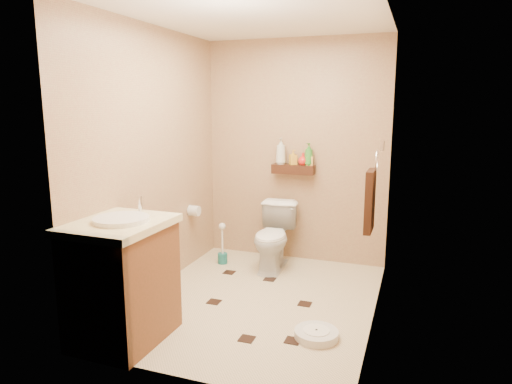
% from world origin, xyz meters
% --- Properties ---
extents(ground, '(2.50, 2.50, 0.00)m').
position_xyz_m(ground, '(0.00, 0.00, 0.00)').
color(ground, beige).
rests_on(ground, ground).
extents(wall_back, '(2.00, 0.04, 2.40)m').
position_xyz_m(wall_back, '(0.00, 1.25, 1.20)').
color(wall_back, tan).
rests_on(wall_back, ground).
extents(wall_front, '(2.00, 0.04, 2.40)m').
position_xyz_m(wall_front, '(0.00, -1.25, 1.20)').
color(wall_front, tan).
rests_on(wall_front, ground).
extents(wall_left, '(0.04, 2.50, 2.40)m').
position_xyz_m(wall_left, '(-1.00, 0.00, 1.20)').
color(wall_left, tan).
rests_on(wall_left, ground).
extents(wall_right, '(0.04, 2.50, 2.40)m').
position_xyz_m(wall_right, '(1.00, 0.00, 1.20)').
color(wall_right, tan).
rests_on(wall_right, ground).
extents(ceiling, '(2.00, 2.50, 0.02)m').
position_xyz_m(ceiling, '(0.00, 0.00, 2.40)').
color(ceiling, white).
rests_on(ceiling, wall_back).
extents(wall_shelf, '(0.46, 0.14, 0.10)m').
position_xyz_m(wall_shelf, '(0.00, 1.17, 1.02)').
color(wall_shelf, '#3B1C10').
rests_on(wall_shelf, wall_back).
extents(floor_accents, '(1.09, 1.32, 0.01)m').
position_xyz_m(floor_accents, '(0.03, -0.04, 0.00)').
color(floor_accents, black).
rests_on(floor_accents, ground).
extents(toilet, '(0.42, 0.70, 0.69)m').
position_xyz_m(toilet, '(-0.11, 0.83, 0.34)').
color(toilet, white).
rests_on(toilet, ground).
extents(vanity, '(0.62, 0.75, 1.04)m').
position_xyz_m(vanity, '(-0.70, -0.95, 0.46)').
color(vanity, brown).
rests_on(vanity, ground).
extents(bathroom_scale, '(0.35, 0.35, 0.07)m').
position_xyz_m(bathroom_scale, '(0.64, -0.47, 0.03)').
color(bathroom_scale, silver).
rests_on(bathroom_scale, ground).
extents(toilet_brush, '(0.10, 0.10, 0.46)m').
position_xyz_m(toilet_brush, '(-0.68, 0.79, 0.16)').
color(toilet_brush, '#186263').
rests_on(toilet_brush, ground).
extents(towel_ring, '(0.12, 0.30, 0.76)m').
position_xyz_m(towel_ring, '(0.91, 0.25, 0.95)').
color(towel_ring, silver).
rests_on(towel_ring, wall_right).
extents(toilet_paper, '(0.12, 0.11, 0.12)m').
position_xyz_m(toilet_paper, '(-0.94, 0.65, 0.60)').
color(toilet_paper, silver).
rests_on(toilet_paper, wall_left).
extents(bottle_a, '(0.11, 0.11, 0.28)m').
position_xyz_m(bottle_a, '(-0.14, 1.17, 1.21)').
color(bottle_a, beige).
rests_on(bottle_a, wall_shelf).
extents(bottle_b, '(0.10, 0.10, 0.16)m').
position_xyz_m(bottle_b, '(-0.00, 1.17, 1.15)').
color(bottle_b, gold).
rests_on(bottle_b, wall_shelf).
extents(bottle_c, '(0.14, 0.14, 0.13)m').
position_xyz_m(bottle_c, '(0.11, 1.17, 1.14)').
color(bottle_c, red).
rests_on(bottle_c, wall_shelf).
extents(bottle_d, '(0.12, 0.12, 0.24)m').
position_xyz_m(bottle_d, '(0.17, 1.17, 1.19)').
color(bottle_d, '#32832B').
rests_on(bottle_d, wall_shelf).
extents(bottle_e, '(0.08, 0.08, 0.14)m').
position_xyz_m(bottle_e, '(0.18, 1.17, 1.14)').
color(bottle_e, '#FCBB54').
rests_on(bottle_e, wall_shelf).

